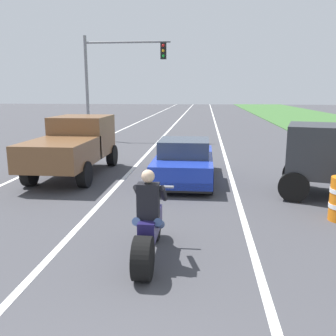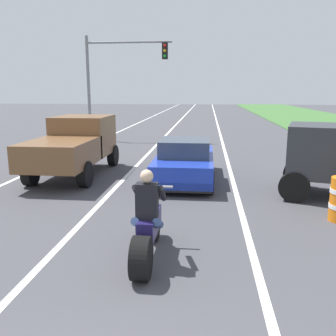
{
  "view_description": "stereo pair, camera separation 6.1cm",
  "coord_description": "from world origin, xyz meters",
  "px_view_note": "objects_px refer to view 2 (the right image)",
  "views": [
    {
      "loc": [
        0.88,
        -1.47,
        2.88
      ],
      "look_at": [
        -0.02,
        7.38,
        1.0
      ],
      "focal_mm": 39.1,
      "sensor_mm": 36.0,
      "label": 1
    },
    {
      "loc": [
        0.94,
        -1.46,
        2.88
      ],
      "look_at": [
        -0.02,
        7.38,
        1.0
      ],
      "focal_mm": 39.1,
      "sensor_mm": 36.0,
      "label": 2
    }
  ],
  "objects_px": {
    "motorcycle_with_rider": "(147,229)",
    "pickup_truck_left_lane_brown": "(75,143)",
    "traffic_light_mast_near": "(114,71)",
    "sports_car_blue": "(185,161)"
  },
  "relations": [
    {
      "from": "pickup_truck_left_lane_brown",
      "to": "traffic_light_mast_near",
      "type": "relative_size",
      "value": 0.8
    },
    {
      "from": "motorcycle_with_rider",
      "to": "traffic_light_mast_near",
      "type": "bearing_deg",
      "value": 105.98
    },
    {
      "from": "motorcycle_with_rider",
      "to": "traffic_light_mast_near",
      "type": "xyz_separation_m",
      "value": [
        -4.51,
        15.75,
        3.43
      ]
    },
    {
      "from": "sports_car_blue",
      "to": "motorcycle_with_rider",
      "type": "bearing_deg",
      "value": -92.55
    },
    {
      "from": "motorcycle_with_rider",
      "to": "traffic_light_mast_near",
      "type": "relative_size",
      "value": 0.37
    },
    {
      "from": "motorcycle_with_rider",
      "to": "pickup_truck_left_lane_brown",
      "type": "height_order",
      "value": "pickup_truck_left_lane_brown"
    },
    {
      "from": "motorcycle_with_rider",
      "to": "pickup_truck_left_lane_brown",
      "type": "bearing_deg",
      "value": 119.37
    },
    {
      "from": "traffic_light_mast_near",
      "to": "sports_car_blue",
      "type": "bearing_deg",
      "value": -64.08
    },
    {
      "from": "sports_car_blue",
      "to": "pickup_truck_left_lane_brown",
      "type": "height_order",
      "value": "pickup_truck_left_lane_brown"
    },
    {
      "from": "sports_car_blue",
      "to": "pickup_truck_left_lane_brown",
      "type": "distance_m",
      "value": 3.88
    }
  ]
}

